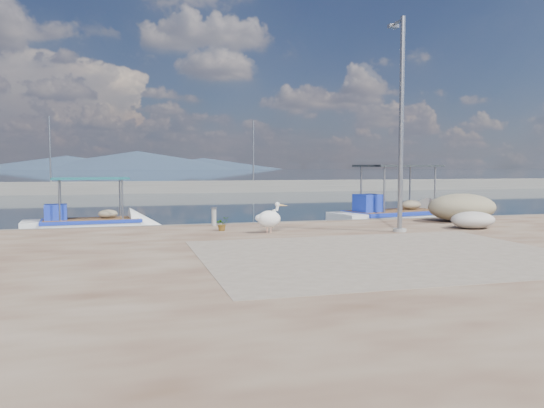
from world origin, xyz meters
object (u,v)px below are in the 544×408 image
(boat_right, at_px, (396,219))
(pelican, at_px, (269,218))
(boat_left, at_px, (90,227))
(lamp_post, at_px, (401,132))
(bollard_near, at_px, (214,216))

(boat_right, relative_size, pelican, 6.62)
(boat_left, bearing_deg, lamp_post, -39.18)
(boat_left, height_order, boat_right, boat_right)
(lamp_post, bearing_deg, pelican, 169.42)
(bollard_near, bearing_deg, pelican, -61.26)
(boat_right, relative_size, lamp_post, 0.99)
(boat_right, distance_m, bollard_near, 9.30)
(pelican, relative_size, lamp_post, 0.15)
(boat_right, xyz_separation_m, pelican, (-7.47, -5.27, 0.72))
(pelican, height_order, lamp_post, lamp_post)
(boat_left, distance_m, bollard_near, 5.82)
(lamp_post, relative_size, bollard_near, 10.31)
(boat_right, bearing_deg, bollard_near, -174.71)
(bollard_near, bearing_deg, boat_left, 141.13)
(boat_left, relative_size, bollard_near, 8.10)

